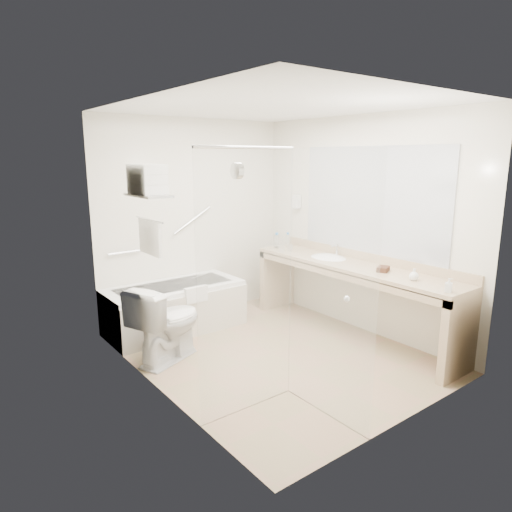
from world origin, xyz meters
TOP-DOWN VIEW (x-y plane):
  - floor at (0.00, 0.00)m, footprint 3.20×3.20m
  - ceiling at (0.00, 0.00)m, footprint 2.60×3.20m
  - wall_back at (0.00, 1.60)m, footprint 2.60×0.10m
  - wall_front at (0.00, -1.60)m, footprint 2.60×0.10m
  - wall_left at (-1.30, 0.00)m, footprint 0.10×3.20m
  - wall_right at (1.30, 0.00)m, footprint 0.10×3.20m
  - bathtub at (-0.50, 1.24)m, footprint 1.60×0.73m
  - grab_bar_short at (-0.95, 1.56)m, footprint 0.40×0.03m
  - grab_bar_long at (-0.05, 1.56)m, footprint 0.53×0.03m
  - shower_enclosure at (-0.63, -0.93)m, footprint 0.96×0.91m
  - towel_shelf at (-1.17, 0.35)m, footprint 0.24×0.55m
  - vanity_counter at (1.02, -0.15)m, footprint 0.55×2.70m
  - sink at (1.05, 0.25)m, footprint 0.40×0.52m
  - faucet at (1.20, 0.25)m, footprint 0.03×0.03m
  - mirror at (1.29, -0.15)m, footprint 0.02×2.00m
  - hairdryer_unit at (1.25, 1.05)m, footprint 0.08×0.10m
  - toilet at (-0.95, 0.53)m, footprint 0.92×0.72m
  - amenity_basket at (1.02, -0.58)m, footprint 0.19×0.16m
  - soap_bottle_a at (0.87, -1.40)m, footprint 0.10×0.14m
  - soap_bottle_b at (0.97, -0.98)m, footprint 0.11×0.13m
  - water_bottle_left at (1.07, 1.01)m, footprint 0.06×0.06m
  - water_bottle_mid at (0.95, 1.10)m, footprint 0.06×0.06m
  - water_bottle_right at (0.94, 1.07)m, footprint 0.06×0.06m
  - drinking_glass_near at (0.82, 0.84)m, footprint 0.09×0.09m
  - drinking_glass_far at (0.93, 0.80)m, footprint 0.08×0.08m

SIDE VIEW (x-z plane):
  - floor at x=0.00m, z-range 0.00..0.00m
  - bathtub at x=-0.50m, z-range -0.02..0.57m
  - toilet at x=-0.95m, z-range 0.00..0.79m
  - vanity_counter at x=1.02m, z-range 0.17..1.12m
  - sink at x=1.05m, z-range 0.75..0.89m
  - amenity_basket at x=1.02m, z-range 0.85..0.90m
  - soap_bottle_a at x=0.87m, z-range 0.85..0.91m
  - drinking_glass_far at x=0.93m, z-range 0.85..0.94m
  - soap_bottle_b at x=0.97m, z-range 0.85..0.94m
  - drinking_glass_near at x=0.82m, z-range 0.85..0.95m
  - faucet at x=1.20m, z-range 0.86..1.00m
  - water_bottle_mid at x=0.95m, z-range 0.84..1.04m
  - water_bottle_left at x=1.07m, z-range 0.84..1.05m
  - water_bottle_right at x=0.94m, z-range 0.84..1.05m
  - grab_bar_short at x=-0.95m, z-range 0.93..0.96m
  - shower_enclosure at x=-0.63m, z-range 0.01..2.12m
  - wall_back at x=0.00m, z-range 0.00..2.50m
  - wall_front at x=0.00m, z-range 0.00..2.50m
  - wall_left at x=-1.30m, z-range 0.00..2.50m
  - wall_right at x=1.30m, z-range 0.00..2.50m
  - grab_bar_long at x=-0.05m, z-range 1.09..1.41m
  - hairdryer_unit at x=1.25m, z-range 1.36..1.54m
  - mirror at x=1.29m, z-range 0.95..2.15m
  - towel_shelf at x=-1.17m, z-range 1.35..2.16m
  - ceiling at x=0.00m, z-range 2.45..2.55m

